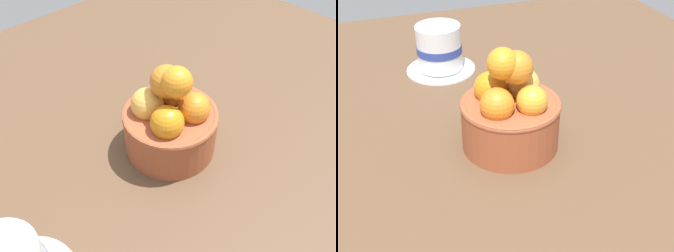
% 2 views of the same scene
% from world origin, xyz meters
% --- Properties ---
extents(ground_plane, '(1.19, 1.09, 0.04)m').
position_xyz_m(ground_plane, '(0.00, 0.00, -0.02)').
color(ground_plane, brown).
extents(terracotta_bowl, '(0.14, 0.14, 0.15)m').
position_xyz_m(terracotta_bowl, '(0.00, 0.00, 0.05)').
color(terracotta_bowl, '#9E4C2D').
rests_on(terracotta_bowl, ground_plane).
extents(coffee_cup, '(0.13, 0.13, 0.09)m').
position_xyz_m(coffee_cup, '(0.27, 0.04, 0.04)').
color(coffee_cup, white).
rests_on(coffee_cup, ground_plane).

